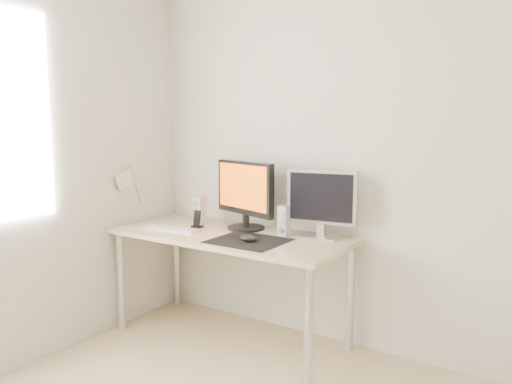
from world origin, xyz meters
The scene contains 11 objects.
wall_back centered at (0.00, 1.75, 1.25)m, with size 3.50×3.50×0.00m, color silver.
mousepad centered at (-0.71, 1.28, 0.73)m, with size 0.45×0.40×0.00m, color black.
mouse centered at (-0.69, 1.25, 0.76)m, with size 0.12×0.07×0.04m, color black.
desk centered at (-0.93, 1.38, 0.65)m, with size 1.60×0.70×0.73m.
main_monitor centered at (-0.92, 1.55, 0.98)m, with size 0.54×0.32×0.47m.
second_monitor centered at (-0.36, 1.59, 0.97)m, with size 0.45×0.19×0.43m.
speaker_left centered at (-1.30, 1.53, 0.83)m, with size 0.06×0.08×0.20m.
speaker_right centered at (-0.59, 1.52, 0.83)m, with size 0.06×0.08×0.20m.
keyboard centered at (-1.33, 1.25, 0.74)m, with size 0.43×0.17×0.02m.
phone_dock centered at (-1.23, 1.41, 0.77)m, with size 0.07×0.06×0.12m.
pennant centered at (-1.72, 1.24, 1.05)m, with size 0.01×0.23×0.29m.
Camera 1 is at (0.99, -1.22, 1.46)m, focal length 35.00 mm.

